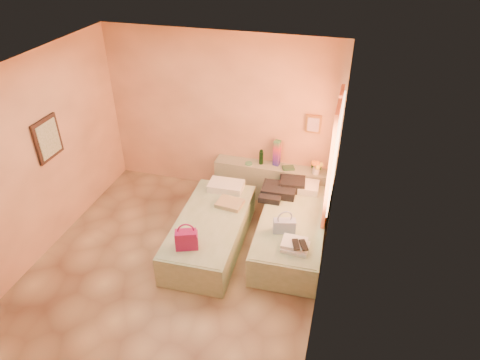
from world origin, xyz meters
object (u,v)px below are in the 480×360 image
object	(u,v)px
bed_left	(211,232)
green_book	(288,168)
bed_right	(292,232)
headboard_ledge	(273,182)
flower_vase	(316,166)
water_bottle	(261,157)
towel_stack	(295,245)
blue_handbag	(284,226)
magenta_handbag	(187,239)

from	to	relation	value
bed_left	green_book	xyz separation A→B (m)	(0.89, 1.45, 0.42)
bed_right	bed_left	bearing A→B (deg)	-166.53
headboard_ledge	bed_left	bearing A→B (deg)	-113.56
green_book	flower_vase	bearing A→B (deg)	-24.04
water_bottle	flower_vase	size ratio (longest dim) A/B	0.93
bed_left	green_book	distance (m)	1.76
water_bottle	towel_stack	xyz separation A→B (m)	(0.90, -1.81, -0.23)
bed_right	towel_stack	bearing A→B (deg)	-79.22
bed_right	green_book	bearing A→B (deg)	101.94
water_bottle	green_book	xyz separation A→B (m)	(0.48, -0.04, -0.11)
headboard_ledge	flower_vase	world-z (taller)	flower_vase
bed_right	water_bottle	size ratio (longest dim) A/B	7.80
bed_right	flower_vase	xyz separation A→B (m)	(0.18, 1.11, 0.54)
flower_vase	blue_handbag	world-z (taller)	flower_vase
green_book	magenta_handbag	xyz separation A→B (m)	(-0.98, -2.13, -0.03)
bed_left	blue_handbag	world-z (taller)	blue_handbag
bed_left	towel_stack	distance (m)	1.38
water_bottle	bed_right	bearing A→B (deg)	-57.22
towel_stack	blue_handbag	bearing A→B (deg)	124.32
magenta_handbag	blue_handbag	size ratio (longest dim) A/B	0.97
green_book	flower_vase	distance (m)	0.48
blue_handbag	towel_stack	distance (m)	0.38
bed_right	flower_vase	distance (m)	1.25
water_bottle	towel_stack	world-z (taller)	water_bottle
magenta_handbag	water_bottle	bearing A→B (deg)	56.36
headboard_ledge	bed_right	distance (m)	1.27
bed_right	water_bottle	distance (m)	1.50
flower_vase	blue_handbag	bearing A→B (deg)	-99.97
green_book	towel_stack	bearing A→B (deg)	-98.00
bed_right	blue_handbag	distance (m)	0.48
headboard_ledge	water_bottle	size ratio (longest dim) A/B	7.99
bed_right	magenta_handbag	distance (m)	1.65
magenta_handbag	bed_right	bearing A→B (deg)	17.66
green_book	towel_stack	world-z (taller)	green_book
water_bottle	blue_handbag	xyz separation A→B (m)	(0.69, -1.50, -0.18)
green_book	blue_handbag	size ratio (longest dim) A/B	0.64
bed_left	bed_right	xyz separation A→B (m)	(1.17, 0.32, 0.00)
bed_right	towel_stack	world-z (taller)	towel_stack
headboard_ledge	magenta_handbag	xyz separation A→B (m)	(-0.74, -2.15, 0.32)
flower_vase	magenta_handbag	xyz separation A→B (m)	(-1.44, -2.11, -0.15)
water_bottle	magenta_handbag	world-z (taller)	water_bottle
flower_vase	blue_handbag	xyz separation A→B (m)	(-0.25, -1.43, -0.19)
headboard_ledge	water_bottle	bearing A→B (deg)	175.19
magenta_handbag	blue_handbag	world-z (taller)	magenta_handbag
bed_left	water_bottle	bearing A→B (deg)	72.79
towel_stack	bed_right	bearing A→B (deg)	102.66
blue_handbag	towel_stack	world-z (taller)	blue_handbag
blue_handbag	flower_vase	bearing A→B (deg)	64.99
headboard_ledge	flower_vase	distance (m)	0.85
water_bottle	flower_vase	world-z (taller)	flower_vase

